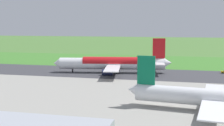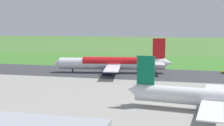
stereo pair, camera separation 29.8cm
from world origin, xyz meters
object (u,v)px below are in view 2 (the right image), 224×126
at_px(no_stopping_sign, 137,59).
at_px(traffic_cone_orange, 127,61).
at_px(airliner_main, 113,63).
at_px(airliner_parked_near, 215,98).

bearing_deg(no_stopping_sign, traffic_cone_orange, 26.48).
height_order(no_stopping_sign, traffic_cone_orange, no_stopping_sign).
relative_size(airliner_main, traffic_cone_orange, 98.15).
bearing_deg(no_stopping_sign, airliner_main, 84.38).
xyz_separation_m(airliner_parked_near, no_stopping_sign, (35.24, -98.87, -2.00)).
height_order(airliner_main, no_stopping_sign, airliner_main).
distance_m(no_stopping_sign, traffic_cone_orange, 6.12).
height_order(airliner_main, airliner_parked_near, airliner_main).
bearing_deg(traffic_cone_orange, no_stopping_sign, -153.52).
bearing_deg(airliner_main, no_stopping_sign, -95.62).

